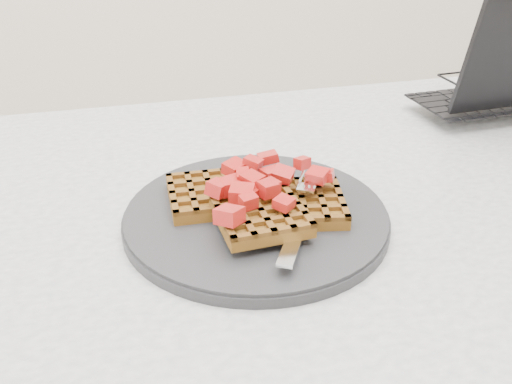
# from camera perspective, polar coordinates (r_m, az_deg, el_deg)

# --- Properties ---
(table) EXTENTS (1.20, 0.80, 0.75)m
(table) POSITION_cam_1_polar(r_m,az_deg,el_deg) (0.76, 7.87, -8.21)
(table) COLOR silver
(table) RESTS_ON ground
(plate) EXTENTS (0.30, 0.30, 0.02)m
(plate) POSITION_cam_1_polar(r_m,az_deg,el_deg) (0.64, 0.00, -2.49)
(plate) COLOR black
(plate) RESTS_ON table
(waffles) EXTENTS (0.20, 0.17, 0.03)m
(waffles) POSITION_cam_1_polar(r_m,az_deg,el_deg) (0.63, 0.10, -1.17)
(waffles) COLOR brown
(waffles) RESTS_ON plate
(strawberry_pile) EXTENTS (0.15, 0.15, 0.02)m
(strawberry_pile) POSITION_cam_1_polar(r_m,az_deg,el_deg) (0.62, 0.00, 1.13)
(strawberry_pile) COLOR maroon
(strawberry_pile) RESTS_ON waffles
(fork) EXTENTS (0.10, 0.17, 0.02)m
(fork) POSITION_cam_1_polar(r_m,az_deg,el_deg) (0.61, 4.51, -2.55)
(fork) COLOR silver
(fork) RESTS_ON plate
(laptop) EXTENTS (0.34, 0.26, 0.23)m
(laptop) POSITION_cam_1_polar(r_m,az_deg,el_deg) (1.06, 23.51, 9.78)
(laptop) COLOR black
(laptop) RESTS_ON table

